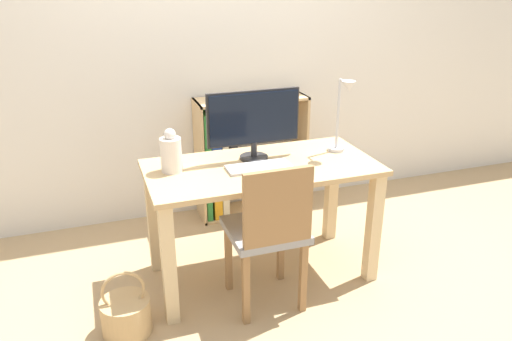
# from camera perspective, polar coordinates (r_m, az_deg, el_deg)

# --- Properties ---
(ground_plane) EXTENTS (10.00, 10.00, 0.00)m
(ground_plane) POSITION_cam_1_polar(r_m,az_deg,el_deg) (3.17, 0.61, -11.58)
(ground_plane) COLOR tan
(wall_back) EXTENTS (8.00, 0.05, 2.60)m
(wall_back) POSITION_cam_1_polar(r_m,az_deg,el_deg) (3.64, -4.93, 14.83)
(wall_back) COLOR silver
(wall_back) RESTS_ON ground_plane
(desk) EXTENTS (1.31, 0.65, 0.72)m
(desk) POSITION_cam_1_polar(r_m,az_deg,el_deg) (2.89, 0.65, -1.96)
(desk) COLOR tan
(desk) RESTS_ON ground_plane
(monitor) EXTENTS (0.55, 0.17, 0.41)m
(monitor) POSITION_cam_1_polar(r_m,az_deg,el_deg) (2.85, -0.27, 5.77)
(monitor) COLOR #232326
(monitor) RESTS_ON desk
(keyboard) EXTENTS (0.36, 0.14, 0.02)m
(keyboard) POSITION_cam_1_polar(r_m,az_deg,el_deg) (2.78, 0.33, 0.40)
(keyboard) COLOR #B2B2B7
(keyboard) RESTS_ON desk
(vase) EXTENTS (0.12, 0.12, 0.24)m
(vase) POSITION_cam_1_polar(r_m,az_deg,el_deg) (2.75, -9.69, 1.98)
(vase) COLOR silver
(vase) RESTS_ON desk
(desk_lamp) EXTENTS (0.10, 0.19, 0.45)m
(desk_lamp) POSITION_cam_1_polar(r_m,az_deg,el_deg) (2.97, 9.91, 6.92)
(desk_lamp) COLOR #B7B7BC
(desk_lamp) RESTS_ON desk
(chair) EXTENTS (0.40, 0.40, 0.87)m
(chair) POSITION_cam_1_polar(r_m,az_deg,el_deg) (2.64, 1.48, -6.76)
(chair) COLOR gray
(chair) RESTS_ON ground_plane
(bookshelf) EXTENTS (0.81, 0.28, 0.90)m
(bookshelf) POSITION_cam_1_polar(r_m,az_deg,el_deg) (3.70, -2.81, 1.41)
(bookshelf) COLOR tan
(bookshelf) RESTS_ON ground_plane
(basket) EXTENTS (0.25, 0.25, 0.37)m
(basket) POSITION_cam_1_polar(r_m,az_deg,el_deg) (2.75, -14.63, -15.68)
(basket) COLOR tan
(basket) RESTS_ON ground_plane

